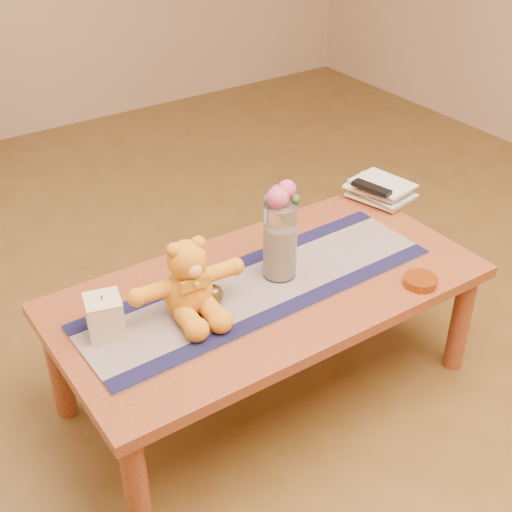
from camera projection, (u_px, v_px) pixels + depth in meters
floor at (267, 387)px, 2.48m from camera, size 5.50×5.50×0.00m
coffee_table_top at (269, 290)px, 2.25m from camera, size 1.40×0.70×0.04m
table_leg_fl at (136, 487)px, 1.87m from camera, size 0.07×0.07×0.41m
table_leg_fr at (460, 321)px, 2.47m from camera, size 0.07×0.07×0.41m
table_leg_bl at (59, 366)px, 2.27m from camera, size 0.07×0.07×0.41m
table_leg_br at (354, 249)px, 2.87m from camera, size 0.07×0.07×0.41m
persian_runner at (259, 287)px, 2.22m from camera, size 1.21×0.38×0.01m
runner_border_near at (287, 308)px, 2.12m from camera, size 1.20×0.09×0.00m
runner_border_far at (234, 265)px, 2.31m from camera, size 1.20×0.09×0.00m
teddy_bear at (187, 278)px, 2.05m from camera, size 0.37×0.31×0.24m
pillar_candle at (105, 316)px, 1.99m from camera, size 0.12×0.12×0.12m
candle_wick at (102, 297)px, 1.95m from camera, size 0.00×0.00×0.01m
glass_vase at (280, 241)px, 2.20m from camera, size 0.11×0.11×0.26m
potpourri_fill at (280, 251)px, 2.22m from camera, size 0.09×0.09×0.18m
rose_left at (278, 198)px, 2.10m from camera, size 0.07×0.07×0.07m
rose_right at (287, 189)px, 2.12m from camera, size 0.06×0.06×0.06m
blue_flower_back at (277, 192)px, 2.14m from camera, size 0.04×0.04×0.04m
blue_flower_side at (269, 199)px, 2.12m from camera, size 0.04×0.04×0.04m
leaf_sprig at (295, 199)px, 2.13m from camera, size 0.03×0.03×0.03m
bronze_ball at (213, 294)px, 2.12m from camera, size 0.08×0.08×0.06m
book_bottom at (368, 204)px, 2.67m from camera, size 0.22×0.26×0.02m
book_lower at (370, 200)px, 2.66m from camera, size 0.19×0.24×0.02m
book_upper at (367, 196)px, 2.65m from camera, size 0.23×0.26×0.02m
book_top at (370, 191)px, 2.64m from camera, size 0.20×0.25×0.02m
tv_remote at (371, 188)px, 2.62m from camera, size 0.08×0.17×0.02m
amber_dish at (420, 281)px, 2.23m from camera, size 0.12×0.12×0.03m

